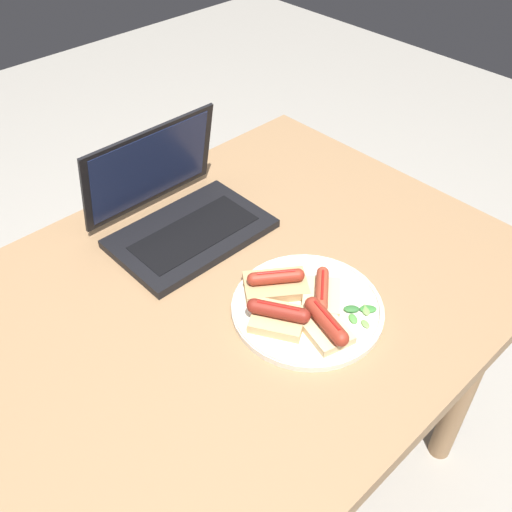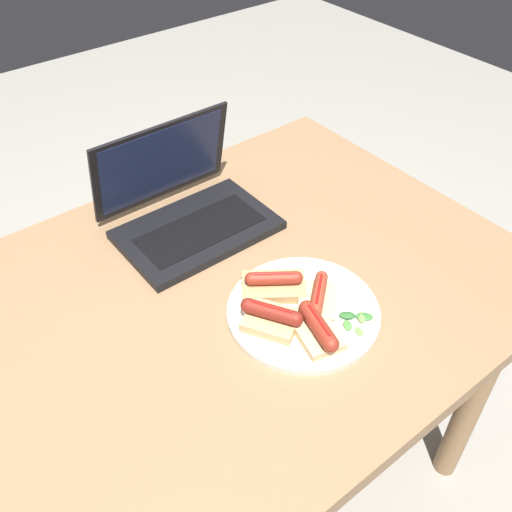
{
  "view_description": "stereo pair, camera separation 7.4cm",
  "coord_description": "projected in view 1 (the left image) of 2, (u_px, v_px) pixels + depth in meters",
  "views": [
    {
      "loc": [
        -0.4,
        -0.58,
        1.5
      ],
      "look_at": [
        0.15,
        -0.01,
        0.8
      ],
      "focal_mm": 40.0,
      "sensor_mm": 36.0,
      "label": 1
    },
    {
      "loc": [
        -0.34,
        -0.63,
        1.5
      ],
      "look_at": [
        0.15,
        -0.01,
        0.8
      ],
      "focal_mm": 40.0,
      "sensor_mm": 36.0,
      "label": 2
    }
  ],
  "objects": [
    {
      "name": "laptop",
      "position": [
        179.0,
        214.0,
        1.19
      ],
      "size": [
        0.32,
        0.25,
        0.21
      ],
      "color": "black",
      "rests_on": "desk"
    },
    {
      "name": "plate",
      "position": [
        307.0,
        307.0,
        1.03
      ],
      "size": [
        0.28,
        0.28,
        0.02
      ],
      "color": "silver",
      "rests_on": "desk"
    },
    {
      "name": "sausage_toast_right",
      "position": [
        278.0,
        316.0,
        0.99
      ],
      "size": [
        0.11,
        0.12,
        0.05
      ],
      "rotation": [
        0.0,
        0.0,
        5.25
      ],
      "color": "tan",
      "rests_on": "plate"
    },
    {
      "name": "sausage_toast_middle",
      "position": [
        276.0,
        283.0,
        1.05
      ],
      "size": [
        0.14,
        0.13,
        0.05
      ],
      "rotation": [
        0.0,
        0.0,
        2.52
      ],
      "color": "tan",
      "rests_on": "plate"
    },
    {
      "name": "ground_plane",
      "position": [
        214.0,
        502.0,
        1.52
      ],
      "size": [
        6.0,
        6.0,
        0.0
      ],
      "primitive_type": "plane",
      "color": "#9E998E"
    },
    {
      "name": "salad_pile",
      "position": [
        361.0,
        312.0,
        1.01
      ],
      "size": [
        0.07,
        0.07,
        0.01
      ],
      "color": "#2D662D",
      "rests_on": "plate"
    },
    {
      "name": "sausage_toast_extra",
      "position": [
        326.0,
        325.0,
        0.97
      ],
      "size": [
        0.09,
        0.11,
        0.05
      ],
      "rotation": [
        0.0,
        0.0,
        4.45
      ],
      "color": "#D6B784",
      "rests_on": "plate"
    },
    {
      "name": "desk",
      "position": [
        197.0,
        348.0,
        1.09
      ],
      "size": [
        1.32,
        0.84,
        0.74
      ],
      "color": "#93704C",
      "rests_on": "ground_plane"
    },
    {
      "name": "sausage_toast_left",
      "position": [
        322.0,
        294.0,
        1.03
      ],
      "size": [
        0.11,
        0.11,
        0.04
      ],
      "rotation": [
        0.0,
        0.0,
        3.84
      ],
      "color": "#D6B784",
      "rests_on": "plate"
    }
  ]
}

